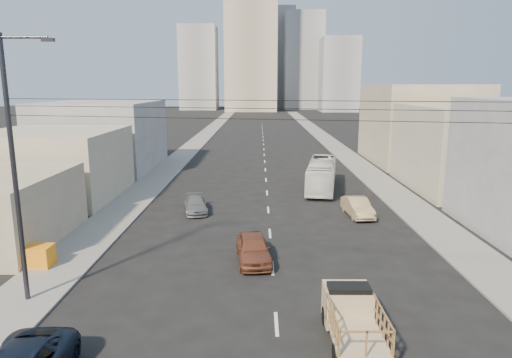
{
  "coord_description": "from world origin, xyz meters",
  "views": [
    {
      "loc": [
        -0.73,
        -15.58,
        9.83
      ],
      "look_at": [
        -0.96,
        15.35,
        3.5
      ],
      "focal_mm": 32.0,
      "sensor_mm": 36.0,
      "label": 1
    }
  ],
  "objects_px": {
    "crate_stack": "(35,256)",
    "sedan_brown": "(253,249)",
    "sedan_tan": "(358,207)",
    "streetlamp_left": "(16,165)",
    "flatbed_pickup": "(352,314)",
    "sedan_grey": "(196,205)",
    "city_bus": "(322,175)"
  },
  "relations": [
    {
      "from": "sedan_grey",
      "to": "city_bus",
      "type": "bearing_deg",
      "value": 25.78
    },
    {
      "from": "flatbed_pickup",
      "to": "sedan_tan",
      "type": "bearing_deg",
      "value": 77.41
    },
    {
      "from": "city_bus",
      "to": "crate_stack",
      "type": "xyz_separation_m",
      "value": [
        -18.29,
        -19.66,
        -0.76
      ]
    },
    {
      "from": "crate_stack",
      "to": "flatbed_pickup",
      "type": "bearing_deg",
      "value": -24.15
    },
    {
      "from": "streetlamp_left",
      "to": "city_bus",
      "type": "bearing_deg",
      "value": 54.73
    },
    {
      "from": "sedan_brown",
      "to": "crate_stack",
      "type": "height_order",
      "value": "sedan_brown"
    },
    {
      "from": "sedan_brown",
      "to": "streetlamp_left",
      "type": "distance_m",
      "value": 12.79
    },
    {
      "from": "sedan_tan",
      "to": "sedan_grey",
      "type": "bearing_deg",
      "value": 169.82
    },
    {
      "from": "city_bus",
      "to": "crate_stack",
      "type": "distance_m",
      "value": 26.86
    },
    {
      "from": "sedan_brown",
      "to": "crate_stack",
      "type": "xyz_separation_m",
      "value": [
        -11.94,
        -1.04,
        -0.08
      ]
    },
    {
      "from": "flatbed_pickup",
      "to": "sedan_brown",
      "type": "bearing_deg",
      "value": 115.94
    },
    {
      "from": "flatbed_pickup",
      "to": "sedan_tan",
      "type": "height_order",
      "value": "flatbed_pickup"
    },
    {
      "from": "flatbed_pickup",
      "to": "streetlamp_left",
      "type": "height_order",
      "value": "streetlamp_left"
    },
    {
      "from": "flatbed_pickup",
      "to": "sedan_brown",
      "type": "relative_size",
      "value": 0.97
    },
    {
      "from": "sedan_tan",
      "to": "crate_stack",
      "type": "bearing_deg",
      "value": -158.0
    },
    {
      "from": "crate_stack",
      "to": "sedan_grey",
      "type": "bearing_deg",
      "value": 57.52
    },
    {
      "from": "flatbed_pickup",
      "to": "sedan_brown",
      "type": "xyz_separation_m",
      "value": [
        -3.97,
        8.17,
        -0.32
      ]
    },
    {
      "from": "streetlamp_left",
      "to": "flatbed_pickup",
      "type": "bearing_deg",
      "value": -12.61
    },
    {
      "from": "sedan_tan",
      "to": "sedan_grey",
      "type": "distance_m",
      "value": 12.63
    },
    {
      "from": "streetlamp_left",
      "to": "crate_stack",
      "type": "bearing_deg",
      "value": 112.21
    },
    {
      "from": "crate_stack",
      "to": "sedan_brown",
      "type": "bearing_deg",
      "value": 4.96
    },
    {
      "from": "city_bus",
      "to": "sedan_tan",
      "type": "height_order",
      "value": "city_bus"
    },
    {
      "from": "sedan_grey",
      "to": "crate_stack",
      "type": "relative_size",
      "value": 2.29
    },
    {
      "from": "flatbed_pickup",
      "to": "crate_stack",
      "type": "distance_m",
      "value": 17.44
    },
    {
      "from": "sedan_brown",
      "to": "flatbed_pickup",
      "type": "bearing_deg",
      "value": -70.14
    },
    {
      "from": "city_bus",
      "to": "sedan_tan",
      "type": "bearing_deg",
      "value": -70.38
    },
    {
      "from": "sedan_brown",
      "to": "city_bus",
      "type": "bearing_deg",
      "value": 65.08
    },
    {
      "from": "sedan_tan",
      "to": "crate_stack",
      "type": "relative_size",
      "value": 2.41
    },
    {
      "from": "sedan_brown",
      "to": "crate_stack",
      "type": "relative_size",
      "value": 2.52
    },
    {
      "from": "sedan_brown",
      "to": "streetlamp_left",
      "type": "bearing_deg",
      "value": -160.41
    },
    {
      "from": "flatbed_pickup",
      "to": "crate_stack",
      "type": "xyz_separation_m",
      "value": [
        -15.91,
        7.14,
        -0.4
      ]
    },
    {
      "from": "sedan_tan",
      "to": "streetlamp_left",
      "type": "relative_size",
      "value": 0.36
    }
  ]
}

